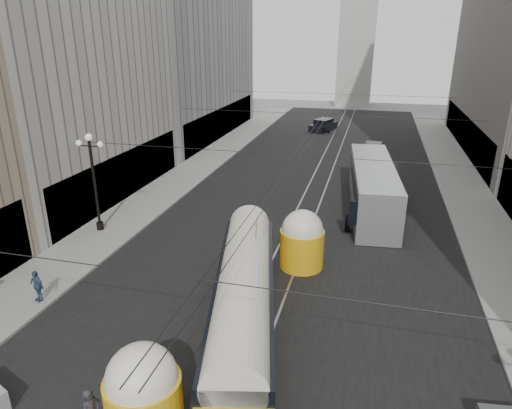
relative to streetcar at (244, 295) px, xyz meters
The scene contains 14 objects.
road 22.28m from the streetcar, 88.71° to the left, with size 20.00×85.00×0.02m, color black.
sidewalk_left 28.21m from the streetcar, 114.10° to the left, with size 4.00×72.00×0.15m, color gray.
sidewalk_right 28.63m from the streetcar, 64.07° to the left, with size 4.00×72.00×0.15m, color gray.
rail_left 22.28m from the streetcar, 90.64° to the left, with size 0.12×85.00×0.04m, color gray.
rail_right 22.31m from the streetcar, 86.78° to the left, with size 0.12×85.00×0.04m, color gray.
building_left_far 44.30m from the streetcar, 117.33° to the left, with size 12.60×28.60×28.60m.
distant_tower 70.97m from the streetcar, 89.59° to the left, with size 6.00×6.00×31.36m.
lamppost_left_mid 14.50m from the streetcar, 147.49° to the left, with size 1.86×0.44×6.37m.
catenary 21.63m from the streetcar, 88.33° to the left, with size 25.00×72.00×0.23m.
streetcar is the anchor object (origin of this frame).
city_bus 17.21m from the streetcar, 73.01° to the left, with size 4.02×13.56×3.39m.
sedan_white_far 32.55m from the streetcar, 81.54° to the left, with size 2.40×4.85×1.48m.
sedan_dark_far 45.39m from the streetcar, 92.41° to the left, with size 3.52×5.29×1.55m.
pedestrian_sidewalk_left 10.18m from the streetcar, behind, with size 0.94×0.53×1.60m, color #335070.
Camera 1 is at (4.30, -6.07, 12.21)m, focal length 32.00 mm.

